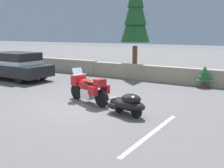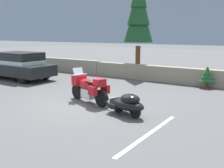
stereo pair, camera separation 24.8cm
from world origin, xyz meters
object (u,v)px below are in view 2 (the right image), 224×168
touring_motorcycle (89,87)px  suv_at_left_edge (18,65)px  car_shaped_trailer (127,103)px  pine_tree_tall (139,11)px

touring_motorcycle → suv_at_left_edge: suv_at_left_edge is taller
car_shaped_trailer → pine_tree_tall: pine_tree_tall is taller
touring_motorcycle → car_shaped_trailer: size_ratio=1.02×
touring_motorcycle → pine_tree_tall: (-1.80, 7.56, 3.53)m
touring_motorcycle → car_shaped_trailer: (2.11, -0.62, -0.21)m
suv_at_left_edge → pine_tree_tall: bearing=46.6°
suv_at_left_edge → car_shaped_trailer: bearing=-16.6°
touring_motorcycle → pine_tree_tall: 8.53m
car_shaped_trailer → pine_tree_tall: bearing=115.6°
suv_at_left_edge → pine_tree_tall: size_ratio=0.73×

